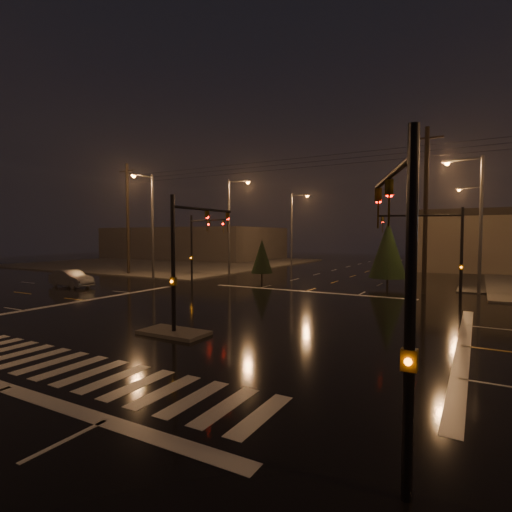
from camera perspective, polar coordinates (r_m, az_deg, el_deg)
The scene contains 21 objects.
ground at distance 21.03m, azimuth -4.41°, elevation -8.75°, with size 140.00×140.00×0.00m, color black.
sidewalk_nw at distance 62.89m, azimuth -12.05°, elevation -0.91°, with size 36.00×36.00×0.12m, color #484540.
median_island at distance 17.90m, azimuth -11.65°, elevation -10.65°, with size 3.00×1.60×0.15m, color #484540.
crosswalk at distance 14.66m, azimuth -24.96°, elevation -14.24°, with size 15.00×2.60×0.01m, color beige.
stop_bar_near at distance 13.65m, azimuth -32.04°, elevation -15.72°, with size 16.00×0.50×0.01m, color beige.
stop_bar_far at distance 30.66m, azimuth 7.10°, elevation -5.04°, with size 16.00×0.50×0.01m, color beige.
commercial_block at distance 75.19m, azimuth -8.90°, elevation 1.84°, with size 30.00×18.00×5.60m, color #403938.
signal_mast_median at distance 18.12m, azimuth -9.84°, elevation 1.29°, with size 0.25×4.59×6.00m.
signal_mast_ne at distance 27.34m, azimuth 25.21°, elevation 1.69°, with size 4.84×1.86×6.00m.
signal_mast_nw at distance 34.37m, azimuth -8.26°, elevation 2.16°, with size 4.84×1.86×6.00m.
signal_mast_se at distance 7.50m, azimuth 20.00°, elevation -1.54°, with size 1.55×3.87×6.00m.
streetlight_1 at distance 41.80m, azimuth -3.53°, elevation 5.08°, with size 2.77×0.32×10.00m.
streetlight_2 at distance 55.93m, azimuth 5.40°, elevation 4.55°, with size 2.77×0.32×10.00m.
streetlight_3 at distance 33.17m, azimuth 28.93°, elevation 5.26°, with size 2.77×0.32×10.00m.
streetlight_4 at distance 53.15m, azimuth 29.06°, elevation 4.27°, with size 2.77×0.32×10.00m.
streetlight_5 at distance 39.45m, azimuth -14.89°, elevation 5.11°, with size 0.32×2.77×10.00m.
utility_pole_0 at distance 45.71m, azimuth -17.85°, elevation 5.18°, with size 2.20×0.32×12.00m.
utility_pole_1 at distance 31.37m, azimuth 23.06°, elevation 6.14°, with size 2.20×0.32×12.00m.
conifer_3 at distance 37.57m, azimuth 0.85°, elevation -0.05°, with size 2.03×2.03×3.87m.
conifer_4 at distance 35.06m, azimuth 18.33°, elevation 0.91°, with size 3.07×3.07×5.50m.
car_crossing at distance 36.34m, azimuth -24.89°, elevation -2.92°, with size 1.49×4.29×1.41m, color #595B60.
Camera 1 is at (11.42, -17.13, 4.28)m, focal length 28.00 mm.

